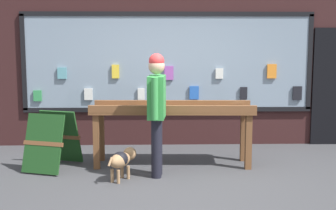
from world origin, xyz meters
The scene contains 6 objects.
ground_plane centered at (0.00, 0.00, 0.00)m, with size 40.00×40.00×0.00m, color #38383A.
shopfront_facade centered at (0.04, 2.39, 1.60)m, with size 7.03×0.29×3.23m.
display_table_main centered at (0.00, 0.93, 0.76)m, with size 2.45×0.72×0.95m.
person_browsing centered at (-0.24, 0.34, 1.00)m, with size 0.26×0.67×1.70m.
small_dog centered at (-0.71, 0.16, 0.29)m, with size 0.40×0.54×0.41m.
sandwich_board_sign centered at (-1.77, 0.78, 0.43)m, with size 0.79×0.93×0.82m.
Camera 1 is at (-0.26, -6.00, 1.88)m, focal length 50.00 mm.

